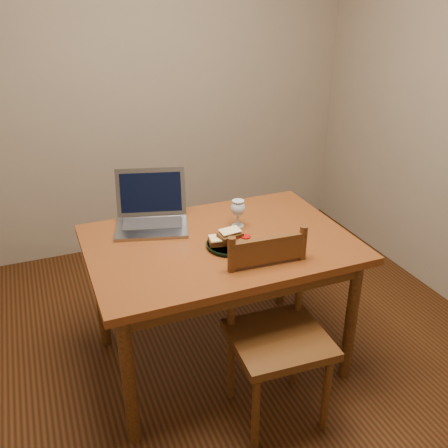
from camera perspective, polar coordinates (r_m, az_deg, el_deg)
name	(u,v)px	position (r m, az deg, el deg)	size (l,w,h in m)	color
floor	(225,365)	(2.87, 0.13, -15.78)	(3.20, 3.20, 0.02)	black
back_wall	(140,76)	(3.73, -9.57, 16.31)	(3.20, 0.02, 2.60)	gray
table	(220,255)	(2.52, -0.48, -3.62)	(1.30, 0.90, 0.74)	#4D210C
chair	(277,326)	(2.32, 6.11, -11.49)	(0.45, 0.43, 0.46)	#35190B
plate	(230,245)	(2.42, 0.74, -2.38)	(0.24, 0.24, 0.02)	black
sandwich_cheese	(222,240)	(2.40, -0.23, -1.80)	(0.13, 0.07, 0.04)	#381E0C
sandwich_tomato	(240,239)	(2.41, 1.83, -1.70)	(0.12, 0.07, 0.04)	#381E0C
sandwich_top	(230,234)	(2.40, 0.69, -1.16)	(0.12, 0.07, 0.04)	#381E0C
milk_glass	(238,213)	(2.60, 1.60, 1.22)	(0.08, 0.08, 0.15)	white
laptop	(151,211)	(2.66, -8.30, 1.53)	(0.45, 0.42, 0.27)	slate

